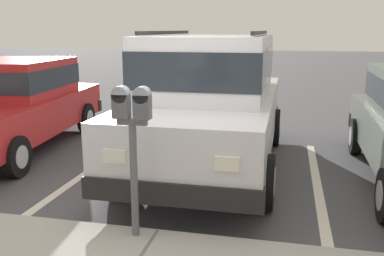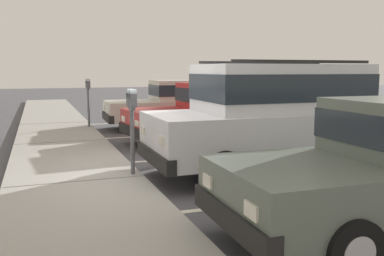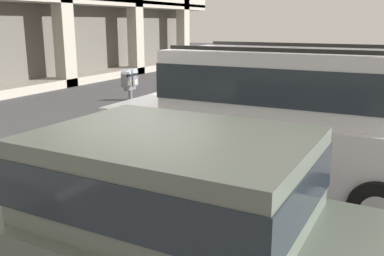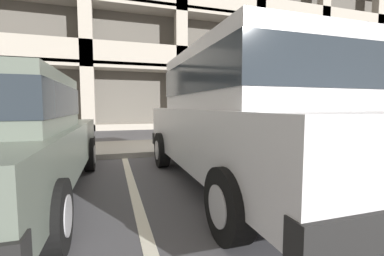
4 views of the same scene
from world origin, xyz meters
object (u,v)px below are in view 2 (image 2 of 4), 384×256
at_px(parking_meter_near, 132,111).
at_px(silver_suv, 279,113).
at_px(dark_hatchback, 215,110).
at_px(blue_coupe, 178,103).
at_px(parking_meter_far, 88,91).

bearing_deg(parking_meter_near, silver_suv, -95.70).
bearing_deg(dark_hatchback, blue_coupe, -4.28).
bearing_deg(parking_meter_far, parking_meter_near, 179.78).
bearing_deg(blue_coupe, parking_meter_far, 84.71).
distance_m(dark_hatchback, blue_coupe, 2.92).
relative_size(dark_hatchback, parking_meter_near, 3.21).
xyz_separation_m(dark_hatchback, parking_meter_near, (-3.30, 2.91, 0.37)).
distance_m(silver_suv, parking_meter_far, 7.32).
height_order(silver_suv, dark_hatchback, silver_suv).
xyz_separation_m(silver_suv, parking_meter_near, (0.26, 2.65, 0.11)).
relative_size(parking_meter_near, parking_meter_far, 0.97).
height_order(dark_hatchback, parking_meter_near, parking_meter_near).
relative_size(dark_hatchback, parking_meter_far, 3.11).
relative_size(silver_suv, blue_coupe, 1.06).
distance_m(blue_coupe, parking_meter_near, 6.84).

